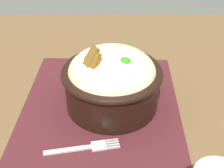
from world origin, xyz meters
The scene contains 4 objects.
table centered at (0.00, 0.00, 0.71)m, with size 1.09×0.99×0.78m.
placemat centered at (-0.04, -0.01, 0.78)m, with size 0.40×0.32×0.00m, color #47191E.
bowl centered at (-0.06, 0.01, 0.84)m, with size 0.24×0.24×0.14m.
fork centered at (0.07, -0.03, 0.78)m, with size 0.04×0.13×0.00m.
Camera 1 is at (0.42, 0.01, 1.18)m, focal length 47.54 mm.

